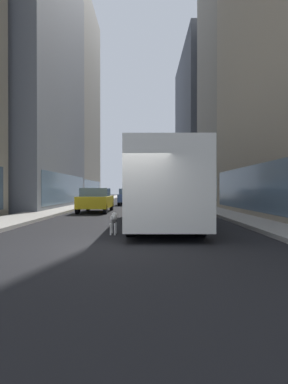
{
  "coord_description": "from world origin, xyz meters",
  "views": [
    {
      "loc": [
        0.56,
        -8.27,
        1.5
      ],
      "look_at": [
        0.48,
        6.51,
        1.4
      ],
      "focal_mm": 29.21,
      "sensor_mm": 36.0,
      "label": 1
    }
  ],
  "objects_px": {
    "car_blue_hatchback": "(128,197)",
    "dalmatian_dog": "(114,219)",
    "car_grey_wagon": "(153,198)",
    "transit_bus": "(160,184)",
    "car_yellow_taxi": "(96,200)",
    "car_white_van": "(161,195)",
    "car_silver_sedan": "(132,195)"
  },
  "relations": [
    {
      "from": "car_yellow_taxi",
      "to": "car_white_van",
      "type": "xyz_separation_m",
      "value": [
        5.6,
        24.15,
        -0.0
      ]
    },
    {
      "from": "transit_bus",
      "to": "car_blue_hatchback",
      "type": "bearing_deg",
      "value": 98.08
    },
    {
      "from": "car_white_van",
      "to": "car_blue_hatchback",
      "type": "relative_size",
      "value": 1.01
    },
    {
      "from": "transit_bus",
      "to": "dalmatian_dog",
      "type": "xyz_separation_m",
      "value": [
        -1.73,
        -3.61,
        -1.26
      ]
    },
    {
      "from": "car_white_van",
      "to": "car_blue_hatchback",
      "type": "xyz_separation_m",
      "value": [
        -4.0,
        -14.01,
        -0.0
      ]
    },
    {
      "from": "car_silver_sedan",
      "to": "car_blue_hatchback",
      "type": "relative_size",
      "value": 0.93
    },
    {
      "from": "dalmatian_dog",
      "to": "car_yellow_taxi",
      "type": "bearing_deg",
      "value": 102.32
    },
    {
      "from": "car_blue_hatchback",
      "to": "dalmatian_dog",
      "type": "relative_size",
      "value": 4.43
    },
    {
      "from": "car_white_van",
      "to": "car_grey_wagon",
      "type": "bearing_deg",
      "value": -94.83
    },
    {
      "from": "car_white_van",
      "to": "transit_bus",
      "type": "bearing_deg",
      "value": -92.96
    },
    {
      "from": "car_silver_sedan",
      "to": "dalmatian_dog",
      "type": "relative_size",
      "value": 4.14
    },
    {
      "from": "dalmatian_dog",
      "to": "car_silver_sedan",
      "type": "bearing_deg",
      "value": 91.28
    },
    {
      "from": "car_silver_sedan",
      "to": "car_yellow_taxi",
      "type": "bearing_deg",
      "value": -94.7
    },
    {
      "from": "car_white_van",
      "to": "car_silver_sedan",
      "type": "distance_m",
      "value": 6.16
    },
    {
      "from": "car_grey_wagon",
      "to": "dalmatian_dog",
      "type": "relative_size",
      "value": 4.7
    },
    {
      "from": "car_silver_sedan",
      "to": "car_blue_hatchback",
      "type": "bearing_deg",
      "value": -90.0
    },
    {
      "from": "car_blue_hatchback",
      "to": "transit_bus",
      "type": "bearing_deg",
      "value": -81.92
    },
    {
      "from": "car_silver_sedan",
      "to": "dalmatian_dog",
      "type": "bearing_deg",
      "value": -88.72
    },
    {
      "from": "car_grey_wagon",
      "to": "car_blue_hatchback",
      "type": "relative_size",
      "value": 1.06
    },
    {
      "from": "car_grey_wagon",
      "to": "car_silver_sedan",
      "type": "xyz_separation_m",
      "value": [
        -2.4,
        14.24,
        -0.0
      ]
    },
    {
      "from": "transit_bus",
      "to": "car_yellow_taxi",
      "type": "distance_m",
      "value": 7.92
    },
    {
      "from": "car_white_van",
      "to": "dalmatian_dog",
      "type": "distance_m",
      "value": 34.69
    },
    {
      "from": "dalmatian_dog",
      "to": "car_blue_hatchback",
      "type": "bearing_deg",
      "value": 91.86
    },
    {
      "from": "car_blue_hatchback",
      "to": "dalmatian_dog",
      "type": "distance_m",
      "value": 20.52
    },
    {
      "from": "transit_bus",
      "to": "car_white_van",
      "type": "xyz_separation_m",
      "value": [
        1.6,
        30.91,
        -0.95
      ]
    },
    {
      "from": "car_white_van",
      "to": "car_yellow_taxi",
      "type": "bearing_deg",
      "value": -103.06
    },
    {
      "from": "transit_bus",
      "to": "car_white_van",
      "type": "bearing_deg",
      "value": 87.04
    },
    {
      "from": "car_yellow_taxi",
      "to": "car_white_van",
      "type": "relative_size",
      "value": 1.01
    },
    {
      "from": "car_white_van",
      "to": "car_silver_sedan",
      "type": "bearing_deg",
      "value": -130.49
    },
    {
      "from": "car_grey_wagon",
      "to": "dalmatian_dog",
      "type": "xyz_separation_m",
      "value": [
        -1.73,
        -15.59,
        -0.31
      ]
    },
    {
      "from": "car_yellow_taxi",
      "to": "car_silver_sedan",
      "type": "bearing_deg",
      "value": 85.3
    },
    {
      "from": "transit_bus",
      "to": "car_blue_hatchback",
      "type": "height_order",
      "value": "transit_bus"
    }
  ]
}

